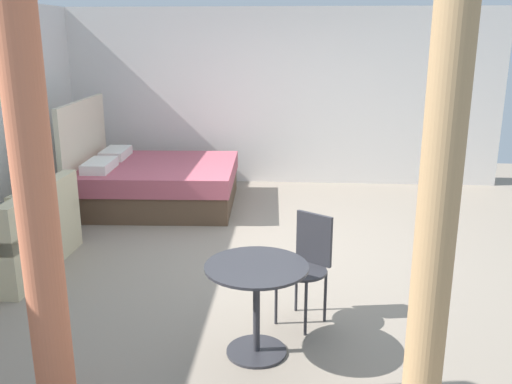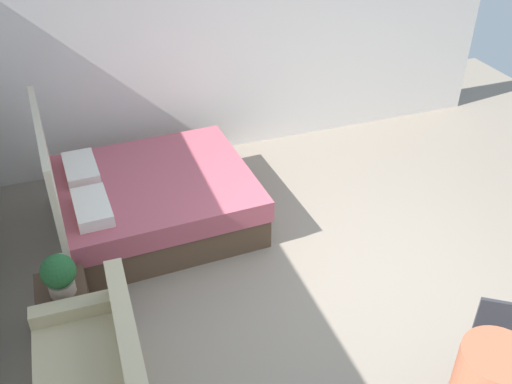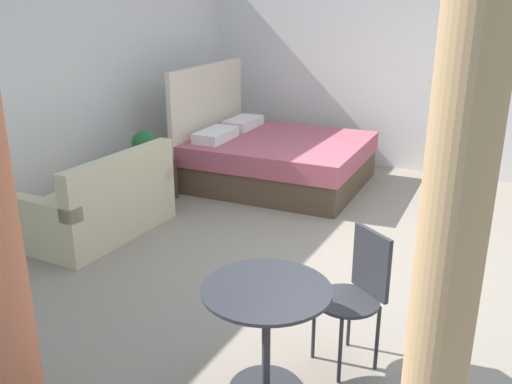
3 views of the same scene
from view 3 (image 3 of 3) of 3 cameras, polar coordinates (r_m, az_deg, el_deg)
The scene contains 11 objects.
ground_plane at distance 5.06m, azimuth 11.34°, elevation -6.85°, with size 8.89×9.54×0.02m, color gray.
wall_back at distance 6.30m, azimuth -18.11°, elevation 10.34°, with size 8.89×0.12×2.61m, color silver.
wall_right at distance 7.50m, azimuth 18.45°, elevation 11.61°, with size 0.12×6.54×2.61m, color silver.
bed at distance 6.85m, azimuth 1.86°, elevation 3.53°, with size 1.83×2.08×1.40m.
couch at distance 5.56m, azimuth -15.41°, elevation -1.45°, with size 1.43×0.79×0.83m.
nightstand at distance 6.39m, azimuth -10.63°, elevation 1.12°, with size 0.43×0.42×0.45m.
potted_plant at distance 6.18m, azimuth -11.26°, elevation 4.58°, with size 0.28×0.28×0.37m.
vase at distance 6.37m, azimuth -9.91°, elevation 4.13°, with size 0.13×0.13×0.19m.
balcony_table at distance 3.21m, azimuth 1.06°, elevation -12.93°, with size 0.73×0.73×0.68m.
cafe_chair_near_window at distance 3.50m, azimuth 10.42°, elevation -9.44°, with size 0.55×0.55×0.87m.
curtain_left at distance 1.98m, azimuth 18.53°, elevation -11.16°, with size 0.22×0.22×2.44m.
Camera 3 is at (-4.41, -1.14, 2.19)m, focal length 39.20 mm.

